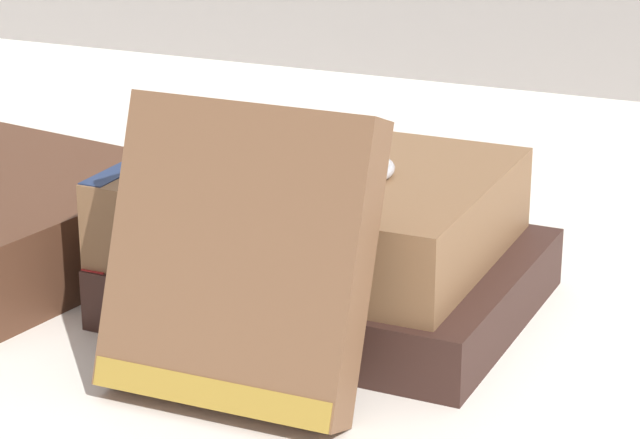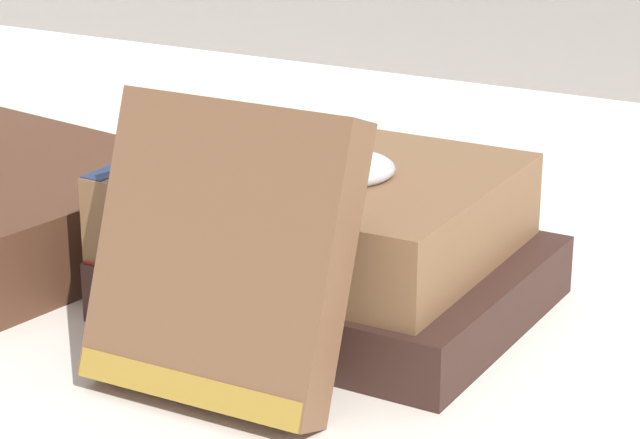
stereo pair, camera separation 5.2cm
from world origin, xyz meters
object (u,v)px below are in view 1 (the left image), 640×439
at_px(book_flat_top, 305,205).
at_px(reading_glasses, 341,212).
at_px(book_leaning_front, 238,268).
at_px(pocket_watch, 343,167).
at_px(book_flat_bottom, 322,276).

bearing_deg(book_flat_top, reading_glasses, 105.39).
xyz_separation_m(book_leaning_front, pocket_watch, (0.01, 0.10, 0.02)).
xyz_separation_m(book_flat_bottom, pocket_watch, (0.01, -0.01, 0.06)).
bearing_deg(book_leaning_front, pocket_watch, 86.74).
bearing_deg(book_leaning_front, reading_glasses, 102.40).
xyz_separation_m(book_flat_bottom, book_leaning_front, (0.01, -0.10, 0.04)).
distance_m(book_flat_top, book_leaning_front, 0.10).
height_order(book_flat_top, book_leaning_front, book_leaning_front).
xyz_separation_m(pocket_watch, reading_glasses, (-0.06, 0.13, -0.07)).
height_order(book_flat_bottom, book_leaning_front, book_leaning_front).
height_order(book_flat_top, reading_glasses, book_flat_top).
relative_size(book_flat_bottom, book_flat_top, 1.10).
relative_size(book_flat_top, book_leaning_front, 1.40).
bearing_deg(reading_glasses, book_flat_bottom, -49.82).
bearing_deg(reading_glasses, book_flat_top, -53.53).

